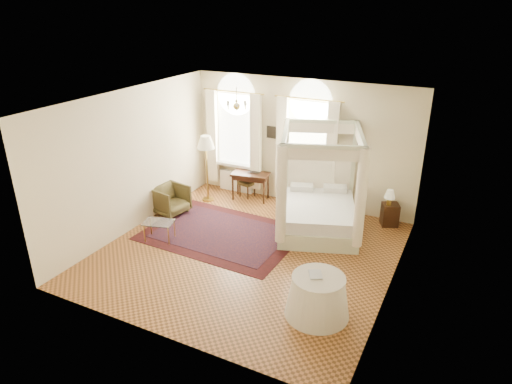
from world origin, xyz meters
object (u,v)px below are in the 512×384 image
stool (247,184)px  armchair (170,200)px  canopy_bed (318,209)px  side_table (318,296)px  writing_desk (250,177)px  floor_lamp (206,146)px  coffee_table (159,224)px  nightstand (390,215)px

stool → armchair: (-1.26, -1.82, -0.01)m
canopy_bed → side_table: 3.20m
writing_desk → floor_lamp: size_ratio=0.59×
canopy_bed → side_table: canopy_bed is taller
canopy_bed → floor_lamp: bearing=174.1°
armchair → writing_desk: bearing=-29.5°
coffee_table → side_table: (4.12, -0.94, -0.03)m
canopy_bed → coffee_table: canopy_bed is taller
coffee_table → floor_lamp: size_ratio=0.42×
floor_lamp → writing_desk: bearing=29.5°
stool → side_table: 5.33m
side_table → floor_lamp: bearing=142.3°
armchair → floor_lamp: floor_lamp is taller
canopy_bed → coffee_table: size_ratio=3.54×
nightstand → coffee_table: bearing=-145.6°
armchair → floor_lamp: 1.69m
nightstand → side_table: 4.06m
canopy_bed → side_table: bearing=-70.6°
armchair → canopy_bed: bearing=-67.5°
armchair → coffee_table: bearing=-143.5°
writing_desk → floor_lamp: (-1.01, -0.57, 0.90)m
writing_desk → stool: bearing=144.2°
nightstand → side_table: bearing=-95.8°
coffee_table → floor_lamp: floor_lamp is taller
floor_lamp → side_table: (4.33, -3.35, -1.17)m
armchair → side_table: (4.74, -2.22, 0.01)m
coffee_table → stool: bearing=78.4°
stool → coffee_table: 3.16m
armchair → side_table: size_ratio=0.72×
canopy_bed → side_table: size_ratio=2.40×
nightstand → writing_desk: size_ratio=0.52×
coffee_table → nightstand: bearing=34.4°
coffee_table → armchair: bearing=116.2°
floor_lamp → armchair: bearing=-109.8°
writing_desk → coffee_table: size_ratio=1.41×
coffee_table → side_table: side_table is taller
writing_desk → stool: size_ratio=2.28×
canopy_bed → stool: canopy_bed is taller
canopy_bed → floor_lamp: size_ratio=1.49×
nightstand → coffee_table: size_ratio=0.73×
canopy_bed → armchair: (-3.68, -0.79, -0.18)m
canopy_bed → nightstand: canopy_bed is taller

